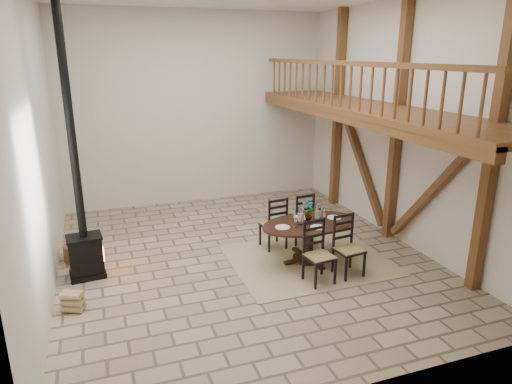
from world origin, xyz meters
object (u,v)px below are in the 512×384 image
object	(u,v)px
log_basket	(77,251)
log_stack	(73,302)
dining_table	(308,239)
wood_stove	(81,218)

from	to	relation	value
log_basket	log_stack	xyz separation A→B (m)	(-0.03, -1.97, -0.01)
dining_table	log_stack	world-z (taller)	dining_table
dining_table	log_basket	size ratio (longest dim) A/B	4.50
log_basket	log_stack	world-z (taller)	log_basket
wood_stove	log_basket	world-z (taller)	wood_stove
dining_table	wood_stove	bearing A→B (deg)	162.89
dining_table	log_basket	xyz separation A→B (m)	(-4.29, 1.54, -0.27)
wood_stove	log_basket	distance (m)	1.26
dining_table	log_stack	size ratio (longest dim) A/B	5.88
log_basket	wood_stove	bearing A→B (deg)	-76.59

